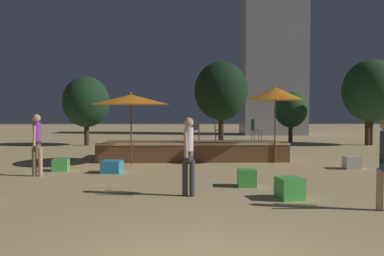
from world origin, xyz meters
name	(u,v)px	position (x,y,z in m)	size (l,w,h in m)	color
wooden_deck	(192,151)	(0.16, 11.36, 0.34)	(7.45, 2.71, 0.75)	brown
patio_umbrella_0	(275,94)	(3.29, 9.99, 2.64)	(2.10, 2.10, 2.96)	brown
patio_umbrella_1	(131,100)	(-2.15, 9.71, 2.40)	(2.87, 2.87, 2.67)	brown
cube_seat_0	(112,167)	(-2.50, 7.75, 0.19)	(0.66, 0.66, 0.39)	#2D9EDB
cube_seat_1	(290,188)	(2.11, 3.99, 0.24)	(0.61, 0.61, 0.48)	#4CC651
cube_seat_3	(352,163)	(5.52, 8.37, 0.22)	(0.53, 0.53, 0.43)	white
cube_seat_4	(247,178)	(1.41, 5.42, 0.23)	(0.49, 0.49, 0.45)	#4CC651
cube_seat_5	(61,165)	(-4.26, 8.21, 0.20)	(0.53, 0.53, 0.39)	#4CC651
person_0	(37,142)	(-4.63, 7.17, 1.05)	(0.31, 0.48, 1.87)	tan
person_1	(189,153)	(-0.12, 4.34, 1.00)	(0.29, 0.50, 1.81)	#3F3F47
bistro_chair_0	(217,128)	(1.16, 11.05, 1.30)	(0.40, 0.40, 0.90)	#47474C
bistro_chair_1	(195,127)	(0.30, 11.69, 1.30)	(0.40, 0.40, 0.90)	#47474C
bistro_chair_2	(255,128)	(2.71, 11.07, 1.30)	(0.41, 0.40, 0.90)	#1E4C47
frisbee_disc	(289,194)	(2.22, 4.44, 0.02)	(0.28, 0.28, 0.03)	#E54C99
background_tree_0	(221,91)	(1.84, 15.90, 3.08)	(2.87, 2.87, 4.67)	#3D2B1C
background_tree_1	(371,91)	(10.94, 17.69, 3.23)	(3.32, 3.32, 5.06)	#3D2B1C
background_tree_2	(368,92)	(10.72, 17.63, 3.15)	(2.82, 2.82, 4.71)	#3D2B1C
background_tree_3	(291,110)	(6.93, 20.33, 2.12)	(2.15, 2.15, 3.31)	#3D2B1C
background_tree_4	(86,102)	(-5.88, 17.97, 2.55)	(2.70, 2.70, 4.05)	#3D2B1C
distant_building	(273,63)	(7.78, 28.79, 6.27)	(5.41, 3.41, 12.55)	gray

